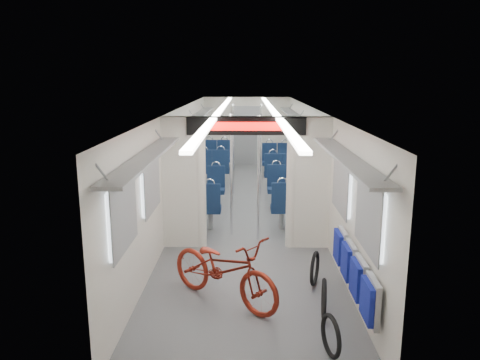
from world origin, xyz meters
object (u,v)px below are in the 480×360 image
at_px(bike_hoop_a, 331,338).
at_px(bike_hoop_c, 315,270).
at_px(stanchion_far_right, 261,150).
at_px(flip_bench, 353,270).
at_px(bike_hoop_b, 324,300).
at_px(bicycle, 224,269).
at_px(stanchion_near_right, 258,179).
at_px(stanchion_far_left, 233,150).
at_px(seat_bay_far_right, 279,163).
at_px(seat_bay_near_right, 290,193).
at_px(stanchion_near_left, 231,176).
at_px(seat_bay_near_left, 202,194).
at_px(seat_bay_far_left, 215,160).

distance_m(bike_hoop_a, bike_hoop_c, 1.78).
distance_m(bike_hoop_c, stanchion_far_right, 5.47).
xyz_separation_m(flip_bench, bike_hoop_b, (-0.38, -0.13, -0.35)).
distance_m(bicycle, bike_hoop_a, 1.74).
xyz_separation_m(bike_hoop_b, bike_hoop_c, (0.02, 0.94, -0.00)).
xyz_separation_m(bike_hoop_a, stanchion_near_right, (-0.70, 3.71, 0.93)).
bearing_deg(bike_hoop_b, stanchion_far_left, 101.58).
relative_size(stanchion_far_left, stanchion_far_right, 1.00).
bearing_deg(bike_hoop_b, stanchion_far_right, 95.56).
height_order(seat_bay_far_right, stanchion_far_right, stanchion_far_right).
distance_m(bike_hoop_a, seat_bay_near_right, 5.19).
distance_m(bike_hoop_a, bike_hoop_b, 0.84).
distance_m(flip_bench, bike_hoop_a, 1.12).
relative_size(stanchion_near_left, stanchion_near_right, 1.00).
relative_size(seat_bay_near_left, seat_bay_far_right, 0.92).
bearing_deg(seat_bay_far_left, bike_hoop_c, -75.23).
relative_size(stanchion_near_left, stanchion_far_right, 1.00).
bearing_deg(seat_bay_near_left, bike_hoop_a, -70.06).
height_order(bike_hoop_b, seat_bay_near_left, seat_bay_near_left).
relative_size(seat_bay_far_left, stanchion_far_left, 0.94).
bearing_deg(bike_hoop_a, seat_bay_near_left, 109.94).
xyz_separation_m(flip_bench, bike_hoop_c, (-0.36, 0.81, -0.35)).
height_order(seat_bay_near_left, stanchion_far_left, stanchion_far_left).
height_order(flip_bench, stanchion_near_right, stanchion_near_right).
distance_m(flip_bench, stanchion_near_right, 3.02).
xyz_separation_m(seat_bay_near_right, stanchion_far_left, (-1.27, 2.05, 0.62)).
bearing_deg(stanchion_far_right, seat_bay_far_left, 123.43).
bearing_deg(bike_hoop_c, bike_hoop_b, -91.15).
relative_size(seat_bay_near_left, seat_bay_far_left, 0.89).
distance_m(bike_hoop_a, seat_bay_far_left, 9.29).
xyz_separation_m(flip_bench, stanchion_near_right, (-1.13, 2.74, 0.57)).
relative_size(seat_bay_near_right, seat_bay_far_right, 0.94).
bearing_deg(bike_hoop_b, seat_bay_far_right, 90.31).
relative_size(bike_hoop_a, stanchion_near_left, 0.21).
relative_size(flip_bench, stanchion_far_left, 0.91).
relative_size(seat_bay_near_right, seat_bay_far_left, 0.92).
xyz_separation_m(bicycle, bike_hoop_a, (1.20, -1.24, -0.26)).
xyz_separation_m(seat_bay_near_right, stanchion_far_right, (-0.57, 1.95, 0.62)).
distance_m(seat_bay_far_left, stanchion_far_right, 2.43).
height_order(seat_bay_far_right, stanchion_near_left, stanchion_near_left).
xyz_separation_m(seat_bay_near_left, seat_bay_far_left, (-0.00, 4.00, 0.03)).
bearing_deg(seat_bay_near_right, flip_bench, -84.32).
xyz_separation_m(bike_hoop_c, stanchion_far_left, (-1.33, 5.45, 0.92)).
bearing_deg(bike_hoop_b, bicycle, 162.53).
height_order(bicycle, seat_bay_near_right, seat_bay_near_right).
distance_m(bike_hoop_a, stanchion_near_left, 4.27).
bearing_deg(flip_bench, stanchion_near_right, 112.43).
distance_m(stanchion_near_right, stanchion_far_right, 3.43).
height_order(seat_bay_near_right, stanchion_far_left, stanchion_far_left).
distance_m(bike_hoop_c, seat_bay_far_left, 7.58).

